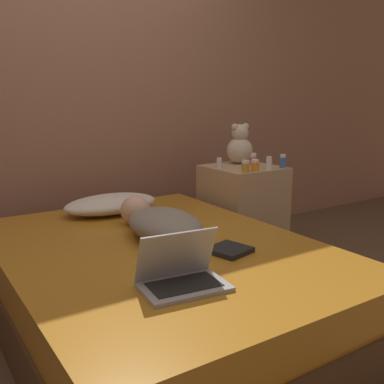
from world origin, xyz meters
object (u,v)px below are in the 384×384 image
Objects in this scene: bottle_blue at (283,161)px; bottle_pink at (254,160)px; bottle_amber at (245,167)px; book at (229,250)px; bottle_clear at (219,163)px; pillow at (111,204)px; laptop at (181,274)px; person_lying at (160,222)px; bottle_orange at (255,165)px; teddy_bear at (240,146)px; bottle_white at (269,163)px.

bottle_pink is (-0.14, 0.15, 0.00)m from bottle_blue.
bottle_amber is 0.96m from book.
pillow is at bearing 175.17° from bottle_clear.
bottle_amber reaches higher than laptop.
pillow is at bearing 159.05° from bottle_amber.
pillow is 0.82m from bottle_clear.
bottle_clear reaches higher than book.
pillow is at bearing 164.95° from bottle_blue.
bottle_blue is at bearing 0.40° from bottle_amber.
person_lying is at bearing 111.26° from book.
bottle_clear is 0.26m from bottle_orange.
pillow is 2.83× the size of book.
bottle_orange reaches higher than person_lying.
bottle_pink is at bearing 37.15° from bottle_amber.
laptop is 3.67× the size of bottle_blue.
person_lying is 0.87m from bottle_amber.
person_lying is 1.22m from teddy_bear.
bottle_white reaches higher than bottle_clear.
bottle_white is (1.01, 0.28, 0.19)m from person_lying.
pillow is 0.91× the size of person_lying.
bottle_amber reaches higher than pillow.
bottle_blue is at bearing 12.35° from person_lying.
person_lying is 0.96m from bottle_orange.
bottle_amber is 0.25m from bottle_pink.
bottle_clear is at bearing 118.53° from bottle_orange.
bottle_blue is 0.20m from bottle_pink.
bottle_orange is (-0.24, 0.01, -0.01)m from bottle_blue.
bottle_pink reaches higher than bottle_orange.
bottle_pink is at bearing -22.18° from bottle_clear.
teddy_bear reaches higher than bottle_clear.
pillow is 1.05m from bottle_pink.
person_lying is 6.71× the size of bottle_pink.
bottle_clear is (-0.23, 0.09, -0.01)m from bottle_pink.
bottle_blue is 1.22m from book.
teddy_bear is 1.41× the size of book.
bottle_white is at bearing -45.39° from bottle_clear.
teddy_bear is 0.34m from bottle_white.
teddy_bear is 3.11× the size of bottle_blue.
teddy_bear is at bearing 1.02° from pillow.
pillow is at bearing 163.18° from bottle_white.
person_lying is 1.06m from bottle_white.
bottle_pink is 0.15m from bottle_white.
book is (0.15, -0.39, -0.07)m from person_lying.
pillow is 7.41× the size of bottle_amber.
bottle_white reaches higher than bottle_orange.
bottle_blue is at bearing -47.47° from bottle_pink.
pillow is at bearing 90.44° from person_lying.
teddy_bear is 4.19× the size of bottle_clear.
bottle_pink is at bearing -95.80° from teddy_bear.
bottle_orange reaches higher than book.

